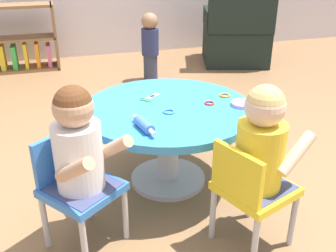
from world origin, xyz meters
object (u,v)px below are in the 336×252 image
bookshelf_low (13,44)px  rolling_pin (144,125)px  craft_scissors (149,98)px  armchair_dark (236,36)px  child_chair_left (77,186)px  craft_table (168,124)px  seated_child_right (262,142)px  seated_child_left (78,144)px  child_chair_right (251,190)px  toddler_standing (150,45)px

bookshelf_low → rolling_pin: size_ratio=4.05×
bookshelf_low → craft_scissors: size_ratio=6.78×
armchair_dark → craft_scissors: armchair_dark is taller
rolling_pin → child_chair_left: bearing=-160.5°
armchair_dark → rolling_pin: armchair_dark is taller
craft_table → craft_scissors: craft_scissors is taller
seated_child_right → armchair_dark: 3.02m
craft_table → rolling_pin: 0.34m
child_chair_left → rolling_pin: child_chair_left is taller
child_chair_left → bookshelf_low: bookshelf_low is taller
craft_table → seated_child_left: (-0.51, -0.40, 0.16)m
seated_child_left → child_chair_right: (0.71, -0.22, -0.23)m
craft_table → rolling_pin: (-0.19, -0.25, 0.13)m
bookshelf_low → toddler_standing: (1.33, -0.71, 0.07)m
seated_child_right → toddler_standing: bearing=87.1°
child_chair_right → toddler_standing: size_ratio=0.80×
bookshelf_low → craft_table: bearing=-69.1°
seated_child_right → toddler_standing: size_ratio=0.76×
seated_child_right → rolling_pin: seated_child_right is taller
seated_child_left → child_chair_right: size_ratio=0.95×
toddler_standing → craft_scissors: size_ratio=4.90×
toddler_standing → rolling_pin: (-0.55, -2.08, 0.15)m
seated_child_right → seated_child_left: bearing=164.6°
craft_table → armchair_dark: 2.59m
bookshelf_low → rolling_pin: bearing=-74.4°
seated_child_left → rolling_pin: size_ratio=2.22×
child_chair_right → rolling_pin: bearing=136.2°
craft_table → rolling_pin: size_ratio=4.10×
child_chair_left → armchair_dark: (1.99, 2.52, 0.00)m
armchair_dark → craft_scissors: 2.53m
bookshelf_low → armchair_dark: (2.42, -0.40, 0.02)m
toddler_standing → child_chair_left: bearing=-112.1°
seated_child_left → child_chair_right: seated_child_left is taller
seated_child_left → craft_scissors: size_ratio=3.72×
child_chair_left → craft_scissors: 0.71m
child_chair_left → seated_child_right: size_ratio=1.05×
child_chair_left → seated_child_right: 0.84m
craft_table → child_chair_left: bearing=-145.6°
armchair_dark → toddler_standing: size_ratio=1.33×
craft_scissors → craft_table: bearing=-61.4°
seated_child_right → child_chair_right: bearing=-159.2°
craft_table → toddler_standing: toddler_standing is taller
craft_table → toddler_standing: bearing=78.9°
child_chair_right → armchair_dark: bearing=65.7°
child_chair_right → armchair_dark: (1.25, 2.77, 0.00)m
seated_child_left → child_chair_left: bearing=127.4°
craft_table → child_chair_right: size_ratio=1.76×
craft_table → seated_child_right: seated_child_right is taller
craft_table → child_chair_left: size_ratio=1.76×
bookshelf_low → craft_scissors: (0.90, -2.41, 0.19)m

